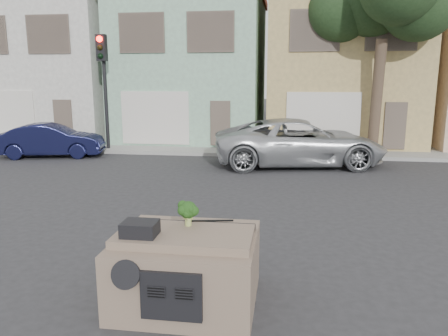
% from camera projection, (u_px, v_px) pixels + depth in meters
% --- Properties ---
extents(ground_plane, '(120.00, 120.00, 0.00)m').
position_uv_depth(ground_plane, '(219.00, 231.00, 9.43)').
color(ground_plane, '#303033').
rests_on(ground_plane, ground).
extents(sidewalk, '(40.00, 3.00, 0.15)m').
position_uv_depth(sidewalk, '(254.00, 150.00, 19.59)').
color(sidewalk, gray).
rests_on(sidewalk, ground).
extents(townhouse_white, '(7.20, 8.20, 7.55)m').
position_uv_depth(townhouse_white, '(63.00, 68.00, 24.23)').
color(townhouse_white, beige).
rests_on(townhouse_white, ground).
extents(townhouse_mint, '(7.20, 8.20, 7.55)m').
position_uv_depth(townhouse_mint, '(195.00, 68.00, 23.20)').
color(townhouse_mint, '#8DB99C').
rests_on(townhouse_mint, ground).
extents(townhouse_tan, '(7.20, 8.20, 7.55)m').
position_uv_depth(townhouse_tan, '(340.00, 67.00, 22.16)').
color(townhouse_tan, tan).
rests_on(townhouse_tan, ground).
extents(navy_sedan, '(4.45, 2.41, 1.39)m').
position_uv_depth(navy_sedan, '(52.00, 157.00, 18.30)').
color(navy_sedan, '#121437').
rests_on(navy_sedan, ground).
extents(silver_pickup, '(6.73, 3.97, 1.76)m').
position_uv_depth(silver_pickup, '(299.00, 165.00, 16.55)').
color(silver_pickup, '#B8BBBF').
rests_on(silver_pickup, ground).
extents(traffic_signal, '(0.40, 0.40, 5.10)m').
position_uv_depth(traffic_signal, '(105.00, 94.00, 19.01)').
color(traffic_signal, black).
rests_on(traffic_signal, ground).
extents(tree_near, '(4.40, 4.00, 8.50)m').
position_uv_depth(tree_near, '(380.00, 52.00, 17.37)').
color(tree_near, '#20361A').
rests_on(tree_near, ground).
extents(car_dashboard, '(2.00, 1.80, 1.12)m').
position_uv_depth(car_dashboard, '(187.00, 265.00, 6.41)').
color(car_dashboard, '#796554').
rests_on(car_dashboard, ground).
extents(instrument_hump, '(0.48, 0.38, 0.20)m').
position_uv_depth(instrument_hump, '(140.00, 229.00, 6.01)').
color(instrument_hump, black).
rests_on(instrument_hump, car_dashboard).
extents(wiper_arm, '(0.69, 0.15, 0.02)m').
position_uv_depth(wiper_arm, '(210.00, 221.00, 6.62)').
color(wiper_arm, black).
rests_on(wiper_arm, car_dashboard).
extents(broccoli, '(0.44, 0.44, 0.38)m').
position_uv_depth(broccoli, '(188.00, 213.00, 6.40)').
color(broccoli, '#193811').
rests_on(broccoli, car_dashboard).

